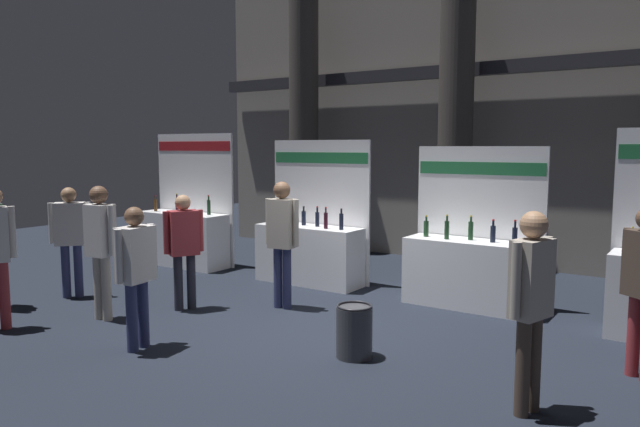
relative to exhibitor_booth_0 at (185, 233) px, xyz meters
name	(u,v)px	position (x,y,z in m)	size (l,w,h in m)	color
ground_plane	(324,326)	(4.39, -1.77, -0.62)	(24.00, 24.00, 0.00)	black
hall_colonnade	(469,94)	(4.39, 3.17, 2.63)	(11.89, 1.31, 6.71)	gray
exhibitor_booth_0	(185,233)	(0.00, 0.00, 0.00)	(1.97, 0.72, 2.51)	white
exhibitor_booth_1	(311,248)	(2.86, 0.12, -0.03)	(1.91, 0.66, 2.37)	white
exhibitor_booth_2	(470,266)	(5.59, 0.17, -0.04)	(1.89, 0.66, 2.27)	white
trash_bin	(354,331)	(5.28, -2.51, -0.33)	(0.39, 0.39, 0.58)	#38383D
visitor_0	(531,295)	(7.20, -2.85, 0.41)	(0.31, 0.53, 1.74)	#47382D
visitor_3	(70,232)	(0.45, -2.69, 0.38)	(0.46, 0.48, 1.66)	navy
visitor_5	(184,241)	(2.36, -2.21, 0.34)	(0.41, 0.50, 1.61)	#23232D
visitor_6	(101,240)	(1.84, -3.16, 0.43)	(0.50, 0.28, 1.76)	#ADA393
visitor_7	(282,233)	(3.44, -1.38, 0.45)	(0.51, 0.31, 1.78)	navy
visitor_8	(136,265)	(3.15, -3.65, 0.34)	(0.31, 0.58, 1.61)	navy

